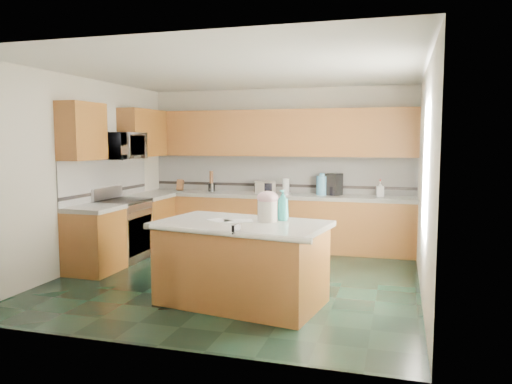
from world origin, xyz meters
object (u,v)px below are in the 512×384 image
(coffee_maker, at_px, (334,184))
(treat_jar, at_px, (268,211))
(island_top, at_px, (242,225))
(toaster_oven, at_px, (265,187))
(soap_bottle_island, at_px, (283,205))
(island_base, at_px, (242,265))
(knife_block, at_px, (180,185))

(coffee_maker, bearing_deg, treat_jar, -72.80)
(island_top, bearing_deg, toaster_oven, 109.57)
(soap_bottle_island, xyz_separation_m, coffee_maker, (0.21, 2.77, 0.01))
(treat_jar, bearing_deg, island_base, -162.21)
(island_base, xyz_separation_m, knife_block, (-2.12, 2.98, 0.59))
(knife_block, xyz_separation_m, coffee_maker, (2.74, 0.03, 0.08))
(knife_block, bearing_deg, treat_jar, -55.92)
(island_base, bearing_deg, treat_jar, 31.88)
(island_base, relative_size, toaster_oven, 4.94)
(soap_bottle_island, relative_size, knife_block, 1.76)
(coffee_maker, bearing_deg, island_top, -77.52)
(island_base, xyz_separation_m, treat_jar, (0.27, 0.11, 0.61))
(knife_block, bearing_deg, toaster_oven, -5.69)
(coffee_maker, bearing_deg, knife_block, -155.17)
(island_base, relative_size, knife_block, 8.86)
(treat_jar, bearing_deg, island_top, -162.21)
(island_top, relative_size, toaster_oven, 5.22)
(toaster_oven, bearing_deg, island_base, -97.17)
(island_top, height_order, treat_jar, treat_jar)
(island_base, relative_size, soap_bottle_island, 5.02)
(knife_block, bearing_deg, coffee_maker, -5.06)
(island_base, relative_size, coffee_maker, 4.88)
(island_top, distance_m, treat_jar, 0.32)
(treat_jar, relative_size, knife_block, 1.18)
(island_base, bearing_deg, island_top, 0.00)
(island_base, height_order, soap_bottle_island, soap_bottle_island)
(island_base, height_order, coffee_maker, coffee_maker)
(soap_bottle_island, relative_size, coffee_maker, 0.97)
(coffee_maker, bearing_deg, toaster_oven, -154.32)
(knife_block, relative_size, toaster_oven, 0.56)
(island_base, distance_m, soap_bottle_island, 0.82)
(knife_block, relative_size, coffee_maker, 0.55)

